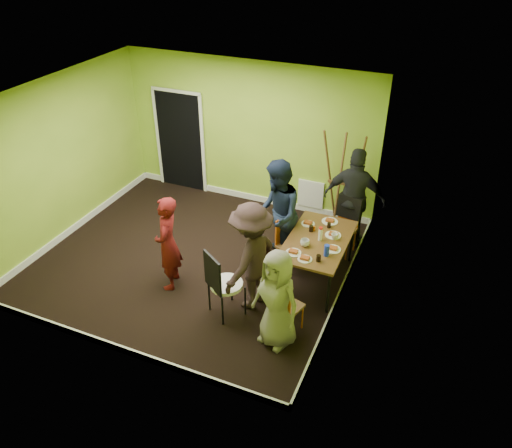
{
  "coord_description": "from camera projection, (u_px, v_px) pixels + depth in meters",
  "views": [
    {
      "loc": [
        3.59,
        -5.87,
        5.02
      ],
      "look_at": [
        1.1,
        0.0,
        0.97
      ],
      "focal_mm": 35.0,
      "sensor_mm": 36.0,
      "label": 1
    }
  ],
  "objects": [
    {
      "name": "glass_front",
      "position": [
        318.0,
        258.0,
        7.1
      ],
      "size": [
        0.07,
        0.07,
        0.1
      ],
      "primitive_type": "cylinder",
      "color": "black",
      "rests_on": "dining_table"
    },
    {
      "name": "cup_a",
      "position": [
        305.0,
        243.0,
        7.42
      ],
      "size": [
        0.14,
        0.14,
        0.11
      ],
      "primitive_type": "imported",
      "color": "white",
      "rests_on": "dining_table"
    },
    {
      "name": "glass_back",
      "position": [
        329.0,
        225.0,
        7.85
      ],
      "size": [
        0.06,
        0.06,
        0.08
      ],
      "primitive_type": "cylinder",
      "color": "black",
      "rests_on": "dining_table"
    },
    {
      "name": "thermos",
      "position": [
        320.0,
        235.0,
        7.52
      ],
      "size": [
        0.06,
        0.06,
        0.2
      ],
      "primitive_type": "cylinder",
      "color": "white",
      "rests_on": "dining_table"
    },
    {
      "name": "orange_bottle",
      "position": [
        314.0,
        228.0,
        7.78
      ],
      "size": [
        0.04,
        0.04,
        0.08
      ],
      "primitive_type": "cylinder",
      "color": "#D55D14",
      "rests_on": "dining_table"
    },
    {
      "name": "chair_bentwood",
      "position": [
        222.0,
        282.0,
        6.97
      ],
      "size": [
        0.58,
        0.58,
        1.08
      ],
      "rotation": [
        0.0,
        0.0,
        -0.58
      ],
      "color": "black",
      "rests_on": "ground"
    },
    {
      "name": "person_back_end",
      "position": [
        355.0,
        199.0,
        8.36
      ],
      "size": [
        1.05,
        0.44,
        1.79
      ],
      "primitive_type": "imported",
      "rotation": [
        0.0,
        0.0,
        3.14
      ],
      "color": "black",
      "rests_on": "ground"
    },
    {
      "name": "cup_b",
      "position": [
        334.0,
        236.0,
        7.58
      ],
      "size": [
        0.1,
        0.1,
        0.1
      ],
      "primitive_type": "imported",
      "color": "white",
      "rests_on": "dining_table"
    },
    {
      "name": "chair_left_near",
      "position": [
        263.0,
        266.0,
        7.36
      ],
      "size": [
        0.42,
        0.41,
        0.98
      ],
      "rotation": [
        0.0,
        0.0,
        -1.59
      ],
      "color": "#D55D14",
      "rests_on": "ground"
    },
    {
      "name": "person_front_end",
      "position": [
        277.0,
        299.0,
        6.46
      ],
      "size": [
        0.83,
        0.67,
        1.46
      ],
      "primitive_type": "imported",
      "rotation": [
        0.0,
        0.0,
        -0.34
      ],
      "color": "gray",
      "rests_on": "ground"
    },
    {
      "name": "plate_wall_back",
      "position": [
        333.0,
        235.0,
        7.68
      ],
      "size": [
        0.25,
        0.25,
        0.01
      ],
      "primitive_type": "cylinder",
      "color": "white",
      "rests_on": "dining_table"
    },
    {
      "name": "blue_bottle",
      "position": [
        327.0,
        250.0,
        7.19
      ],
      "size": [
        0.08,
        0.08,
        0.18
      ],
      "primitive_type": "cylinder",
      "color": "#1B34D0",
      "rests_on": "dining_table"
    },
    {
      "name": "ground",
      "position": [
        196.0,
        259.0,
        8.43
      ],
      "size": [
        5.0,
        5.0,
        0.0
      ],
      "primitive_type": "plane",
      "color": "black",
      "rests_on": "ground"
    },
    {
      "name": "plate_near_right",
      "position": [
        293.0,
        253.0,
        7.29
      ],
      "size": [
        0.23,
        0.23,
        0.01
      ],
      "primitive_type": "cylinder",
      "color": "white",
      "rests_on": "dining_table"
    },
    {
      "name": "easel",
      "position": [
        342.0,
        182.0,
        8.81
      ],
      "size": [
        0.76,
        0.71,
        1.89
      ],
      "color": "brown",
      "rests_on": "ground"
    },
    {
      "name": "plate_wall_front",
      "position": [
        333.0,
        249.0,
        7.36
      ],
      "size": [
        0.24,
        0.24,
        0.01
      ],
      "primitive_type": "cylinder",
      "color": "white",
      "rests_on": "dining_table"
    },
    {
      "name": "person_standing",
      "position": [
        168.0,
        244.0,
        7.46
      ],
      "size": [
        0.53,
        0.65,
        1.54
      ],
      "primitive_type": "imported",
      "rotation": [
        0.0,
        0.0,
        -1.24
      ],
      "color": "#530E0E",
      "rests_on": "ground"
    },
    {
      "name": "plate_far_back",
      "position": [
        330.0,
        221.0,
        8.02
      ],
      "size": [
        0.26,
        0.26,
        0.01
      ],
      "primitive_type": "cylinder",
      "color": "white",
      "rests_on": "dining_table"
    },
    {
      "name": "room_walls",
      "position": [
        192.0,
        207.0,
        7.94
      ],
      "size": [
        5.04,
        4.54,
        2.82
      ],
      "color": "#86B12D",
      "rests_on": "ground"
    },
    {
      "name": "plate_far_front",
      "position": [
        305.0,
        259.0,
        7.15
      ],
      "size": [
        0.21,
        0.21,
        0.01
      ],
      "primitive_type": "cylinder",
      "color": "white",
      "rests_on": "dining_table"
    },
    {
      "name": "person_left_far",
      "position": [
        277.0,
        215.0,
        7.9
      ],
      "size": [
        0.99,
        1.09,
        1.82
      ],
      "primitive_type": "imported",
      "rotation": [
        0.0,
        0.0,
        -1.16
      ],
      "color": "#141D32",
      "rests_on": "ground"
    },
    {
      "name": "chair_back_end",
      "position": [
        348.0,
        213.0,
        8.35
      ],
      "size": [
        0.47,
        0.54,
        1.0
      ],
      "rotation": [
        0.0,
        0.0,
        2.97
      ],
      "color": "#D55D14",
      "rests_on": "ground"
    },
    {
      "name": "glass_mid",
      "position": [
        311.0,
        229.0,
        7.76
      ],
      "size": [
        0.07,
        0.07,
        0.1
      ],
      "primitive_type": "cylinder",
      "color": "black",
      "rests_on": "dining_table"
    },
    {
      "name": "person_left_near",
      "position": [
        251.0,
        257.0,
        7.05
      ],
      "size": [
        0.81,
        1.19,
        1.69
      ],
      "primitive_type": "imported",
      "rotation": [
        0.0,
        0.0,
        -1.75
      ],
      "color": "black",
      "rests_on": "ground"
    },
    {
      "name": "chair_left_far",
      "position": [
        287.0,
        240.0,
        8.03
      ],
      "size": [
        0.47,
        0.47,
        0.89
      ],
      "rotation": [
        0.0,
        0.0,
        -1.91
      ],
      "color": "#D55D14",
      "rests_on": "ground"
    },
    {
      "name": "chair_front_end",
      "position": [
        284.0,
        304.0,
        6.71
      ],
      "size": [
        0.46,
        0.46,
        0.9
      ],
      "rotation": [
        0.0,
        0.0,
        -0.29
      ],
      "color": "#D55D14",
      "rests_on": "ground"
    },
    {
      "name": "dining_table",
      "position": [
        318.0,
        243.0,
        7.62
      ],
      "size": [
        0.9,
        1.5,
        0.75
      ],
      "color": "black",
      "rests_on": "ground"
    },
    {
      "name": "plate_near_left",
      "position": [
        308.0,
        224.0,
        7.96
      ],
      "size": [
        0.22,
        0.22,
        0.01
      ],
      "primitive_type": "cylinder",
      "color": "white",
      "rests_on": "dining_table"
    }
  ]
}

